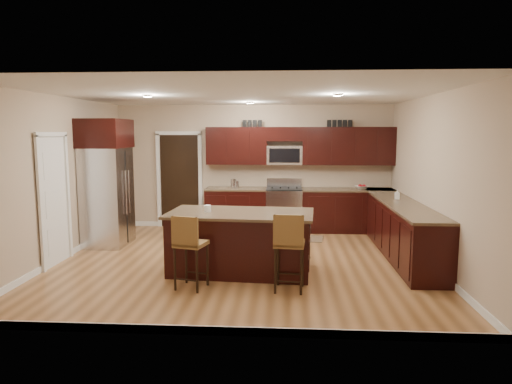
# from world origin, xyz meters

# --- Properties ---
(floor) EXTENTS (6.00, 6.00, 0.00)m
(floor) POSITION_xyz_m (0.00, 0.00, 0.00)
(floor) COLOR #9A693D
(floor) RESTS_ON ground
(ceiling) EXTENTS (6.00, 6.00, 0.00)m
(ceiling) POSITION_xyz_m (0.00, 0.00, 2.70)
(ceiling) COLOR silver
(ceiling) RESTS_ON wall_back
(wall_back) EXTENTS (6.00, 0.00, 6.00)m
(wall_back) POSITION_xyz_m (0.00, 2.75, 1.35)
(wall_back) COLOR tan
(wall_back) RESTS_ON floor
(wall_left) EXTENTS (0.00, 5.50, 5.50)m
(wall_left) POSITION_xyz_m (-3.00, 0.00, 1.35)
(wall_left) COLOR tan
(wall_left) RESTS_ON floor
(wall_right) EXTENTS (0.00, 5.50, 5.50)m
(wall_right) POSITION_xyz_m (3.00, 0.00, 1.35)
(wall_right) COLOR tan
(wall_right) RESTS_ON floor
(base_cabinets) EXTENTS (4.02, 3.96, 0.92)m
(base_cabinets) POSITION_xyz_m (1.90, 1.45, 0.46)
(base_cabinets) COLOR black
(base_cabinets) RESTS_ON floor
(upper_cabinets) EXTENTS (4.00, 0.33, 0.80)m
(upper_cabinets) POSITION_xyz_m (1.04, 2.58, 1.84)
(upper_cabinets) COLOR black
(upper_cabinets) RESTS_ON wall_back
(range) EXTENTS (0.76, 0.64, 1.11)m
(range) POSITION_xyz_m (0.68, 2.45, 0.47)
(range) COLOR silver
(range) RESTS_ON floor
(microwave) EXTENTS (0.76, 0.31, 0.40)m
(microwave) POSITION_xyz_m (0.68, 2.60, 1.62)
(microwave) COLOR silver
(microwave) RESTS_ON upper_cabinets
(doorway) EXTENTS (0.85, 0.03, 2.06)m
(doorway) POSITION_xyz_m (-1.65, 2.73, 1.03)
(doorway) COLOR black
(doorway) RESTS_ON floor
(pantry_door) EXTENTS (0.03, 0.80, 2.04)m
(pantry_door) POSITION_xyz_m (-2.98, -0.30, 1.02)
(pantry_door) COLOR white
(pantry_door) RESTS_ON floor
(letter_decor) EXTENTS (2.20, 0.03, 0.15)m
(letter_decor) POSITION_xyz_m (0.90, 2.58, 2.29)
(letter_decor) COLOR black
(letter_decor) RESTS_ON upper_cabinets
(island) EXTENTS (2.24, 1.28, 0.92)m
(island) POSITION_xyz_m (0.03, -0.52, 0.43)
(island) COLOR black
(island) RESTS_ON floor
(stool_left) EXTENTS (0.47, 0.47, 1.02)m
(stool_left) POSITION_xyz_m (-0.59, -1.36, 0.64)
(stool_left) COLOR brown
(stool_left) RESTS_ON floor
(stool_right) EXTENTS (0.43, 0.43, 1.06)m
(stool_right) POSITION_xyz_m (0.75, -1.36, 0.66)
(stool_right) COLOR brown
(stool_right) RESTS_ON floor
(refrigerator) EXTENTS (0.79, 0.97, 2.35)m
(refrigerator) POSITION_xyz_m (-2.62, 1.00, 1.21)
(refrigerator) COLOR silver
(refrigerator) RESTS_ON floor
(floor_mat) EXTENTS (0.97, 0.72, 0.01)m
(floor_mat) POSITION_xyz_m (1.02, 1.72, 0.01)
(floor_mat) COLOR brown
(floor_mat) RESTS_ON floor
(fruit_bowl) EXTENTS (0.34, 0.34, 0.07)m
(fruit_bowl) POSITION_xyz_m (2.32, 2.45, 0.95)
(fruit_bowl) COLOR silver
(fruit_bowl) RESTS_ON base_cabinets
(soap_bottle) EXTENTS (0.09, 0.09, 0.18)m
(soap_bottle) POSITION_xyz_m (2.70, 0.97, 1.01)
(soap_bottle) COLOR #B2B2B2
(soap_bottle) RESTS_ON base_cabinets
(canister_tall) EXTENTS (0.12, 0.12, 0.19)m
(canister_tall) POSITION_xyz_m (-0.41, 2.45, 1.01)
(canister_tall) COLOR silver
(canister_tall) RESTS_ON base_cabinets
(canister_short) EXTENTS (0.11, 0.11, 0.15)m
(canister_short) POSITION_xyz_m (-0.35, 2.45, 1.00)
(canister_short) COLOR silver
(canister_short) RESTS_ON base_cabinets
(island_jar) EXTENTS (0.10, 0.10, 0.10)m
(island_jar) POSITION_xyz_m (-0.47, -0.52, 0.97)
(island_jar) COLOR white
(island_jar) RESTS_ON island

